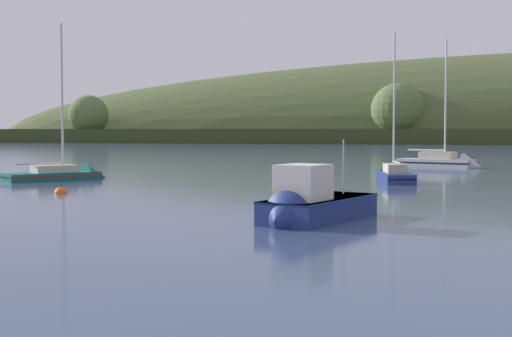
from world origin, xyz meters
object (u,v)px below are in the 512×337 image
(sailboat_far_left, at_px, (393,178))
(sailboat_outer_reach, at_px, (446,164))
(sailboat_near_mooring, at_px, (66,177))
(fishing_boat_moored, at_px, (311,208))
(mooring_buoy_far_upstream, at_px, (61,193))

(sailboat_far_left, relative_size, sailboat_outer_reach, 0.83)
(sailboat_near_mooring, bearing_deg, fishing_boat_moored, -94.39)
(mooring_buoy_far_upstream, bearing_deg, sailboat_near_mooring, 119.39)
(sailboat_far_left, relative_size, fishing_boat_moored, 1.67)
(fishing_boat_moored, bearing_deg, sailboat_far_left, -164.95)
(fishing_boat_moored, bearing_deg, mooring_buoy_far_upstream, -100.20)
(sailboat_far_left, height_order, sailboat_outer_reach, sailboat_outer_reach)
(sailboat_near_mooring, height_order, sailboat_outer_reach, sailboat_outer_reach)
(sailboat_outer_reach, xyz_separation_m, fishing_boat_moored, (-4.33, -44.00, 0.23))
(fishing_boat_moored, xyz_separation_m, mooring_buoy_far_upstream, (-16.03, 8.54, -0.54))
(sailboat_near_mooring, height_order, sailboat_far_left, sailboat_near_mooring)
(sailboat_outer_reach, height_order, mooring_buoy_far_upstream, sailboat_outer_reach)
(sailboat_outer_reach, relative_size, mooring_buoy_far_upstream, 16.74)
(sailboat_near_mooring, xyz_separation_m, mooring_buoy_far_upstream, (5.72, -10.15, -0.21))
(sailboat_outer_reach, relative_size, fishing_boat_moored, 2.02)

